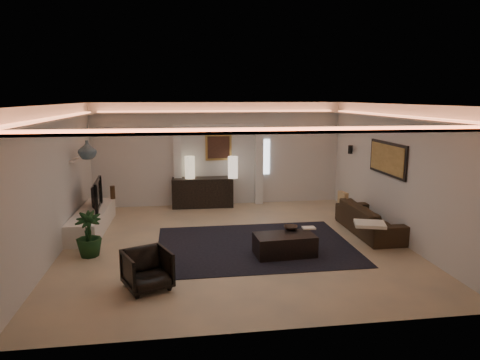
{
  "coord_description": "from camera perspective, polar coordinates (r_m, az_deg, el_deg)",
  "views": [
    {
      "loc": [
        -1.13,
        -8.65,
        3.05
      ],
      "look_at": [
        0.2,
        0.6,
        1.25
      ],
      "focal_mm": 32.42,
      "sensor_mm": 36.0,
      "label": 1
    }
  ],
  "objects": [
    {
      "name": "ginger_jar",
      "position": [
        10.32,
        -19.46,
        3.77
      ],
      "size": [
        0.5,
        0.5,
        0.42
      ],
      "primitive_type": "imported",
      "rotation": [
        0.0,
        0.0,
        -0.3
      ],
      "color": "#3F4851",
      "rests_on": "wall_niche"
    },
    {
      "name": "bowl",
      "position": [
        8.83,
        6.69,
        -6.32
      ],
      "size": [
        0.35,
        0.35,
        0.07
      ],
      "primitive_type": "imported",
      "rotation": [
        0.0,
        0.0,
        -0.26
      ],
      "color": "black",
      "rests_on": "coffee_table"
    },
    {
      "name": "art_panel_gold",
      "position": [
        10.14,
        18.74,
        2.68
      ],
      "size": [
        0.02,
        1.5,
        0.62
      ],
      "primitive_type": "cube",
      "color": "tan",
      "rests_on": "wall_right"
    },
    {
      "name": "sofa",
      "position": [
        10.29,
        16.78,
        -4.96
      ],
      "size": [
        2.18,
        0.85,
        0.64
      ],
      "primitive_type": "imported",
      "rotation": [
        0.0,
        0.0,
        1.57
      ],
      "color": "#4B3117",
      "rests_on": "ground"
    },
    {
      "name": "floor",
      "position": [
        9.24,
        -0.7,
        -8.37
      ],
      "size": [
        7.0,
        7.0,
        0.0
      ],
      "primitive_type": "plane",
      "color": "#D2B385",
      "rests_on": "ground"
    },
    {
      "name": "wall_front",
      "position": [
        5.51,
        4.05,
        -6.0
      ],
      "size": [
        7.0,
        0.0,
        7.0
      ],
      "primitive_type": "plane",
      "rotation": [
        -1.57,
        0.0,
        0.0
      ],
      "color": "silver",
      "rests_on": "ground"
    },
    {
      "name": "armchair",
      "position": [
        7.24,
        -12.11,
        -11.48
      ],
      "size": [
        0.91,
        0.92,
        0.64
      ],
      "primitive_type": "imported",
      "rotation": [
        0.0,
        0.0,
        0.41
      ],
      "color": "black",
      "rests_on": "ground"
    },
    {
      "name": "alcove_header",
      "position": [
        12.13,
        -2.85,
        7.11
      ],
      "size": [
        2.52,
        0.2,
        0.12
      ],
      "primitive_type": "cube",
      "color": "silver",
      "rests_on": "wall_back"
    },
    {
      "name": "painting_canvas",
      "position": [
        12.22,
        -2.84,
        4.31
      ],
      "size": [
        0.62,
        0.02,
        0.62
      ],
      "primitive_type": "cube",
      "color": "#4C2D1E",
      "rests_on": "wall_back"
    },
    {
      "name": "pilaster_left",
      "position": [
        12.2,
        -8.18,
        1.6
      ],
      "size": [
        0.22,
        0.2,
        2.2
      ],
      "primitive_type": "cube",
      "color": "silver",
      "rests_on": "ground"
    },
    {
      "name": "figurine",
      "position": [
        11.59,
        -16.42,
        -1.55
      ],
      "size": [
        0.15,
        0.15,
        0.33
      ],
      "primitive_type": "cylinder",
      "rotation": [
        0.0,
        0.0,
        0.24
      ],
      "color": "#4A311C",
      "rests_on": "media_ledge"
    },
    {
      "name": "plant",
      "position": [
        8.91,
        -19.31,
        -6.78
      ],
      "size": [
        0.52,
        0.52,
        0.87
      ],
      "primitive_type": "imported",
      "rotation": [
        0.0,
        0.0,
        0.07
      ],
      "color": "black",
      "rests_on": "ground"
    },
    {
      "name": "pilaster_right",
      "position": [
        12.41,
        2.5,
        1.86
      ],
      "size": [
        0.22,
        0.2,
        2.2
      ],
      "primitive_type": "cube",
      "color": "silver",
      "rests_on": "ground"
    },
    {
      "name": "lamp_left",
      "position": [
        12.06,
        -6.62,
        1.48
      ],
      "size": [
        0.36,
        0.36,
        0.61
      ],
      "primitive_type": "cylinder",
      "rotation": [
        0.0,
        0.0,
        0.42
      ],
      "color": "beige",
      "rests_on": "console"
    },
    {
      "name": "daylight_slit",
      "position": [
        12.49,
        3.34,
        3.06
      ],
      "size": [
        0.25,
        0.03,
        1.0
      ],
      "primitive_type": "cube",
      "color": "white",
      "rests_on": "wall_back"
    },
    {
      "name": "art_panel_frame",
      "position": [
        10.15,
        18.87,
        2.68
      ],
      "size": [
        0.04,
        1.64,
        0.74
      ],
      "primitive_type": "cube",
      "color": "black",
      "rests_on": "wall_right"
    },
    {
      "name": "ceiling",
      "position": [
        8.72,
        -0.75,
        9.92
      ],
      "size": [
        7.0,
        7.0,
        0.0
      ],
      "primitive_type": "plane",
      "rotation": [
        3.14,
        0.0,
        0.0
      ],
      "color": "white",
      "rests_on": "ground"
    },
    {
      "name": "media_ledge",
      "position": [
        10.65,
        -18.88,
        -5.08
      ],
      "size": [
        0.7,
        2.6,
        0.49
      ],
      "primitive_type": "cube",
      "rotation": [
        0.0,
        0.0,
        -0.02
      ],
      "color": "white",
      "rests_on": "ground"
    },
    {
      "name": "lamp_right",
      "position": [
        12.02,
        -0.94,
        1.52
      ],
      "size": [
        0.28,
        0.28,
        0.61
      ],
      "primitive_type": "cylinder",
      "rotation": [
        0.0,
        0.0,
        -0.02
      ],
      "color": "#FCE6CB",
      "rests_on": "console"
    },
    {
      "name": "magazine",
      "position": [
        8.94,
        9.04,
        -6.3
      ],
      "size": [
        0.26,
        0.2,
        0.03
      ],
      "primitive_type": "cube",
      "rotation": [
        0.0,
        0.0,
        -0.04
      ],
      "color": "white",
      "rests_on": "coffee_table"
    },
    {
      "name": "cove_soffit",
      "position": [
        8.73,
        -0.74,
        8.08
      ],
      "size": [
        7.0,
        7.0,
        0.04
      ],
      "primitive_type": "cube",
      "color": "silver",
      "rests_on": "ceiling"
    },
    {
      "name": "coffee_table",
      "position": [
        8.57,
        5.89,
        -8.54
      ],
      "size": [
        1.19,
        0.7,
        0.43
      ],
      "primitive_type": "cube",
      "rotation": [
        0.0,
        0.0,
        0.06
      ],
      "color": "black",
      "rests_on": "ground"
    },
    {
      "name": "wall_back",
      "position": [
        12.3,
        -2.85,
        3.42
      ],
      "size": [
        7.0,
        0.0,
        7.0
      ],
      "primitive_type": "plane",
      "rotation": [
        1.57,
        0.0,
        0.0
      ],
      "color": "silver",
      "rests_on": "ground"
    },
    {
      "name": "wall_left",
      "position": [
        9.11,
        -23.13,
        -0.1
      ],
      "size": [
        0.0,
        7.0,
        7.0
      ],
      "primitive_type": "plane",
      "rotation": [
        1.57,
        0.0,
        1.57
      ],
      "color": "silver",
      "rests_on": "ground"
    },
    {
      "name": "wall_right",
      "position": [
        9.94,
        19.71,
        1.0
      ],
      "size": [
        0.0,
        7.0,
        7.0
      ],
      "primitive_type": "plane",
      "rotation": [
        1.57,
        0.0,
        -1.57
      ],
      "color": "silver",
      "rests_on": "ground"
    },
    {
      "name": "wall_sconce",
      "position": [
        11.83,
        14.32,
        3.91
      ],
      "size": [
        0.12,
        0.12,
        0.22
      ],
      "primitive_type": "cylinder",
      "color": "black",
      "rests_on": "wall_right"
    },
    {
      "name": "console",
      "position": [
        12.2,
        -4.95,
        -1.68
      ],
      "size": [
        1.71,
        0.58,
        0.85
      ],
      "primitive_type": "cube",
      "rotation": [
        0.0,
        0.0,
        -0.03
      ],
      "color": "black",
      "rests_on": "ground"
    },
    {
      "name": "painting_frame",
      "position": [
        12.25,
        -2.85,
        4.33
      ],
      "size": [
        0.74,
        0.04,
        0.74
      ],
      "primitive_type": "cube",
      "color": "tan",
      "rests_on": "wall_back"
    },
    {
      "name": "tv",
      "position": [
        10.69,
        -18.79,
        -1.88
      ],
      "size": [
        1.19,
        0.24,
        0.68
      ],
      "primitive_type": "imported",
      "rotation": [
        0.0,
        0.0,
        1.65
      ],
      "color": "black",
      "rests_on": "media_ledge"
    },
    {
      "name": "throw_pillow",
      "position": [
        11.11,
        13.38,
        -2.4
      ],
      "size": [
        0.16,
        0.35,
        0.34
      ],
      "primitive_type": "cube",
      "rotation": [
        0.0,
        0.0,
        0.16
      ],
      "color": "tan",
      "rests_on": "sofa"
    },
    {
      "name": "wall_niche",
      "position": [
        10.4,
        -20.96,
        2.45
      ],
      "size": [
        0.1,
        0.55,
        0.04
      ],
      "primitive_type": "cube",
      "color": "silver",
      "rests_on": "wall_left"
    },
    {
      "name": "throw_blanket",
      "position": [
        9.07,
        16.71,
        -5.57
      ],
      "size": [
        0.71,
        0.64,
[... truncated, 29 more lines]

